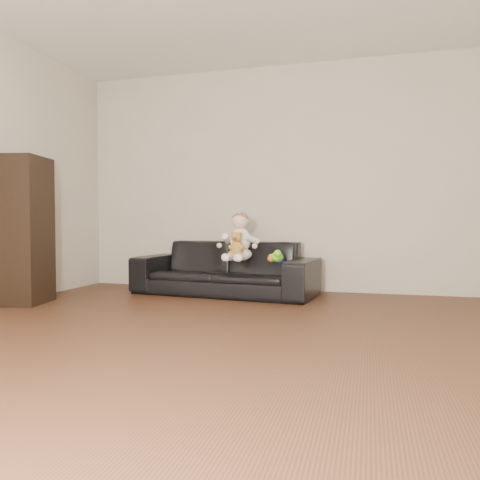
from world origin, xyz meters
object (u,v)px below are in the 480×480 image
(baby, at_px, (240,239))
(teddy_bear, at_px, (236,244))
(toy_rattle, at_px, (271,259))
(toy_blue_disc, at_px, (279,261))
(toy_green, at_px, (277,257))
(cabinet, at_px, (26,230))
(sofa, at_px, (225,268))

(baby, relative_size, teddy_bear, 2.05)
(toy_rattle, xyz_separation_m, toy_blue_disc, (0.07, 0.06, -0.03))
(toy_green, xyz_separation_m, toy_blue_disc, (0.01, 0.04, -0.05))
(toy_rattle, bearing_deg, cabinet, -158.64)
(sofa, xyz_separation_m, teddy_bear, (0.21, -0.27, 0.27))
(toy_rattle, bearing_deg, sofa, 160.25)
(sofa, relative_size, toy_blue_disc, 17.88)
(sofa, height_order, baby, baby)
(cabinet, distance_m, teddy_bear, 2.06)
(toy_green, bearing_deg, baby, 170.18)
(sofa, relative_size, teddy_bear, 7.91)
(cabinet, height_order, toy_green, cabinet)
(toy_green, bearing_deg, teddy_bear, -168.23)
(cabinet, bearing_deg, sofa, 21.35)
(toy_green, distance_m, toy_rattle, 0.07)
(cabinet, distance_m, baby, 2.11)
(baby, distance_m, teddy_bear, 0.16)
(sofa, xyz_separation_m, toy_green, (0.62, -0.18, 0.14))
(teddy_bear, bearing_deg, cabinet, -128.17)
(sofa, relative_size, toy_rattle, 27.65)
(cabinet, relative_size, baby, 2.76)
(sofa, distance_m, toy_blue_disc, 0.65)
(baby, bearing_deg, toy_rattle, -0.43)
(toy_rattle, distance_m, toy_blue_disc, 0.10)
(cabinet, relative_size, toy_green, 9.19)
(toy_green, bearing_deg, toy_rattle, -163.59)
(toy_green, distance_m, toy_blue_disc, 0.06)
(baby, bearing_deg, toy_blue_disc, 9.31)
(sofa, height_order, toy_green, sofa)
(baby, xyz_separation_m, toy_blue_disc, (0.43, -0.03, -0.22))
(toy_green, xyz_separation_m, toy_rattle, (-0.06, -0.02, -0.02))
(cabinet, height_order, toy_blue_disc, cabinet)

